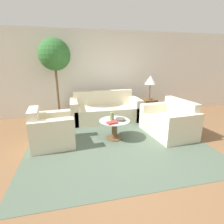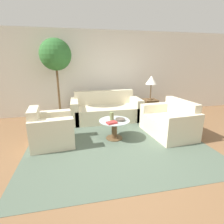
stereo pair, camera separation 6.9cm
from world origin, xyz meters
name	(u,v)px [view 2 (the right image)]	position (x,y,z in m)	size (l,w,h in m)	color
ground_plane	(128,153)	(0.00, 0.00, 0.00)	(14.00, 14.00, 0.00)	brown
wall_back	(103,73)	(0.00, 2.84, 1.30)	(10.00, 0.06, 2.60)	white
rug	(114,138)	(-0.11, 0.69, 0.00)	(3.63, 3.55, 0.01)	#4C5B4C
sofa_main	(106,110)	(-0.06, 2.05, 0.28)	(1.99, 0.89, 0.83)	beige
armchair	(50,131)	(-1.47, 0.69, 0.29)	(0.90, 0.88, 0.80)	beige
loveseat	(170,123)	(1.24, 0.67, 0.28)	(0.95, 1.31, 0.81)	beige
coffee_table	(114,127)	(-0.11, 0.69, 0.28)	(0.67, 0.67, 0.43)	brown
side_table	(150,109)	(1.28, 1.95, 0.29)	(0.39, 0.39, 0.57)	brown
table_lamp	(151,81)	(1.28, 1.95, 1.13)	(0.34, 0.34, 0.71)	brown
potted_plant	(56,58)	(-1.37, 2.26, 1.77)	(0.84, 0.84, 2.27)	brown
vase	(112,116)	(-0.16, 0.71, 0.52)	(0.09, 0.09, 0.18)	#6B7A4C
bowl	(120,120)	(0.01, 0.65, 0.46)	(0.21, 0.21, 0.05)	brown
book_stack	(112,123)	(-0.21, 0.51, 0.45)	(0.24, 0.19, 0.04)	#BC3333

